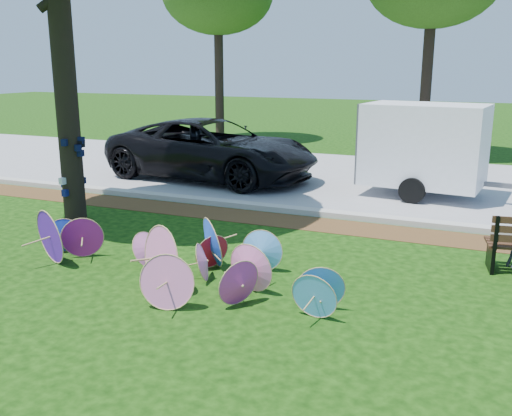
% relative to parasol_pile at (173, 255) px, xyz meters
% --- Properties ---
extents(ground, '(90.00, 90.00, 0.00)m').
position_rel_parasol_pile_xyz_m(ground, '(0.34, -0.81, -0.38)').
color(ground, black).
rests_on(ground, ground).
extents(mulch_strip, '(90.00, 1.00, 0.01)m').
position_rel_parasol_pile_xyz_m(mulch_strip, '(0.34, 3.69, -0.37)').
color(mulch_strip, '#472D16').
rests_on(mulch_strip, ground).
extents(curb, '(90.00, 0.30, 0.12)m').
position_rel_parasol_pile_xyz_m(curb, '(0.34, 4.39, -0.32)').
color(curb, '#B7B5AD').
rests_on(curb, ground).
extents(street, '(90.00, 8.00, 0.01)m').
position_rel_parasol_pile_xyz_m(street, '(0.34, 8.54, -0.37)').
color(street, gray).
rests_on(street, ground).
extents(parasol_pile, '(5.26, 2.16, 0.94)m').
position_rel_parasol_pile_xyz_m(parasol_pile, '(0.00, 0.00, 0.00)').
color(parasol_pile, '#CB2091').
rests_on(parasol_pile, ground).
extents(black_van, '(6.18, 3.38, 1.64)m').
position_rel_parasol_pile_xyz_m(black_van, '(-2.94, 7.02, 0.44)').
color(black_van, black).
rests_on(black_van, ground).
extents(cargo_trailer, '(2.90, 2.03, 2.51)m').
position_rel_parasol_pile_xyz_m(cargo_trailer, '(2.69, 7.09, 0.88)').
color(cargo_trailer, white).
rests_on(cargo_trailer, ground).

